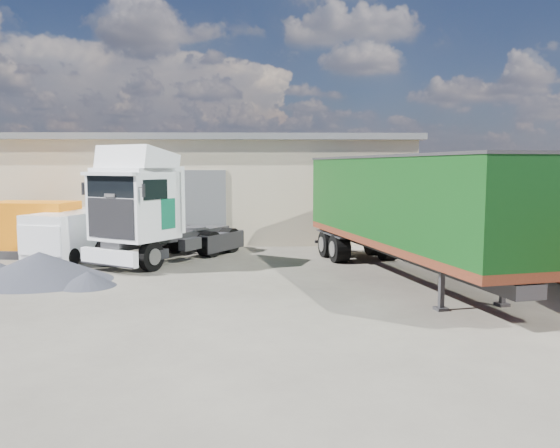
{
  "coord_description": "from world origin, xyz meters",
  "views": [
    {
      "loc": [
        1.94,
        -15.45,
        3.8
      ],
      "look_at": [
        2.36,
        3.0,
        1.82
      ],
      "focal_mm": 35.0,
      "sensor_mm": 36.0,
      "label": 1
    }
  ],
  "objects_px": {
    "tractor_unit": "(151,215)",
    "panel_van": "(76,234)",
    "orange_skip": "(33,232)",
    "box_trailer": "(404,204)"
  },
  "relations": [
    {
      "from": "tractor_unit",
      "to": "orange_skip",
      "type": "distance_m",
      "value": 5.86
    },
    {
      "from": "tractor_unit",
      "to": "box_trailer",
      "type": "bearing_deg",
      "value": 12.57
    },
    {
      "from": "tractor_unit",
      "to": "panel_van",
      "type": "relative_size",
      "value": 1.38
    },
    {
      "from": "box_trailer",
      "to": "panel_van",
      "type": "height_order",
      "value": "box_trailer"
    },
    {
      "from": "panel_van",
      "to": "orange_skip",
      "type": "relative_size",
      "value": 1.31
    },
    {
      "from": "box_trailer",
      "to": "orange_skip",
      "type": "bearing_deg",
      "value": 148.14
    },
    {
      "from": "box_trailer",
      "to": "orange_skip",
      "type": "relative_size",
      "value": 3.26
    },
    {
      "from": "panel_van",
      "to": "orange_skip",
      "type": "height_order",
      "value": "orange_skip"
    },
    {
      "from": "tractor_unit",
      "to": "orange_skip",
      "type": "bearing_deg",
      "value": -169.21
    },
    {
      "from": "box_trailer",
      "to": "panel_van",
      "type": "distance_m",
      "value": 13.24
    }
  ]
}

